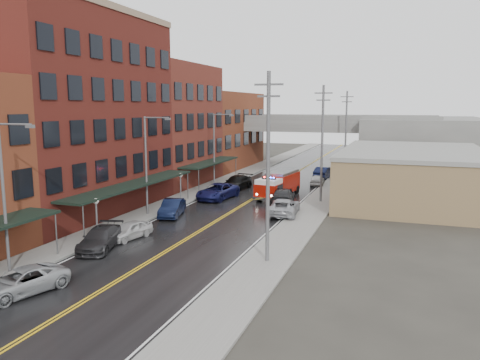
% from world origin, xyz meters
% --- Properties ---
extents(road, '(11.00, 160.00, 0.02)m').
position_xyz_m(road, '(0.00, 30.00, 0.01)').
color(road, black).
rests_on(road, ground).
extents(sidewalk_left, '(3.00, 160.00, 0.15)m').
position_xyz_m(sidewalk_left, '(-7.30, 30.00, 0.07)').
color(sidewalk_left, slate).
rests_on(sidewalk_left, ground).
extents(sidewalk_right, '(3.00, 160.00, 0.15)m').
position_xyz_m(sidewalk_right, '(7.30, 30.00, 0.07)').
color(sidewalk_right, slate).
rests_on(sidewalk_right, ground).
extents(curb_left, '(0.30, 160.00, 0.15)m').
position_xyz_m(curb_left, '(-5.65, 30.00, 0.07)').
color(curb_left, gray).
rests_on(curb_left, ground).
extents(curb_right, '(0.30, 160.00, 0.15)m').
position_xyz_m(curb_right, '(5.65, 30.00, 0.07)').
color(curb_right, gray).
rests_on(curb_right, ground).
extents(brick_building_b, '(9.00, 20.00, 18.00)m').
position_xyz_m(brick_building_b, '(-13.30, 23.00, 9.00)').
color(brick_building_b, '#4D1714').
rests_on(brick_building_b, ground).
extents(brick_building_c, '(9.00, 15.00, 15.00)m').
position_xyz_m(brick_building_c, '(-13.30, 40.50, 7.50)').
color(brick_building_c, '#5E261C').
rests_on(brick_building_c, ground).
extents(brick_building_far, '(9.00, 20.00, 12.00)m').
position_xyz_m(brick_building_far, '(-13.30, 58.00, 6.00)').
color(brick_building_far, brown).
rests_on(brick_building_far, ground).
extents(tan_building, '(14.00, 22.00, 5.00)m').
position_xyz_m(tan_building, '(16.00, 40.00, 2.50)').
color(tan_building, olive).
rests_on(tan_building, ground).
extents(right_far_block, '(18.00, 30.00, 8.00)m').
position_xyz_m(right_far_block, '(18.00, 70.00, 4.00)').
color(right_far_block, slate).
rests_on(right_far_block, ground).
extents(awning_1, '(2.60, 18.00, 3.09)m').
position_xyz_m(awning_1, '(-7.49, 23.00, 2.99)').
color(awning_1, black).
rests_on(awning_1, ground).
extents(awning_2, '(2.60, 13.00, 3.09)m').
position_xyz_m(awning_2, '(-7.49, 40.50, 2.99)').
color(awning_2, black).
rests_on(awning_2, ground).
extents(globe_lamp_1, '(0.44, 0.44, 3.12)m').
position_xyz_m(globe_lamp_1, '(-6.40, 16.00, 2.31)').
color(globe_lamp_1, '#59595B').
rests_on(globe_lamp_1, ground).
extents(globe_lamp_2, '(0.44, 0.44, 3.12)m').
position_xyz_m(globe_lamp_2, '(-6.40, 30.00, 2.31)').
color(globe_lamp_2, '#59595B').
rests_on(globe_lamp_2, ground).
extents(street_lamp_0, '(2.64, 0.22, 9.00)m').
position_xyz_m(street_lamp_0, '(-6.55, 8.00, 5.19)').
color(street_lamp_0, '#59595B').
rests_on(street_lamp_0, ground).
extents(street_lamp_1, '(2.64, 0.22, 9.00)m').
position_xyz_m(street_lamp_1, '(-6.55, 24.00, 5.19)').
color(street_lamp_1, '#59595B').
rests_on(street_lamp_1, ground).
extents(street_lamp_2, '(2.64, 0.22, 9.00)m').
position_xyz_m(street_lamp_2, '(-6.55, 40.00, 5.19)').
color(street_lamp_2, '#59595B').
rests_on(street_lamp_2, ground).
extents(utility_pole_0, '(1.80, 0.24, 12.00)m').
position_xyz_m(utility_pole_0, '(7.20, 15.00, 6.31)').
color(utility_pole_0, '#59595B').
rests_on(utility_pole_0, ground).
extents(utility_pole_1, '(1.80, 0.24, 12.00)m').
position_xyz_m(utility_pole_1, '(7.20, 35.00, 6.31)').
color(utility_pole_1, '#59595B').
rests_on(utility_pole_1, ground).
extents(utility_pole_2, '(1.80, 0.24, 12.00)m').
position_xyz_m(utility_pole_2, '(7.20, 55.00, 6.31)').
color(utility_pole_2, '#59595B').
rests_on(utility_pole_2, ground).
extents(overpass, '(40.00, 10.00, 7.50)m').
position_xyz_m(overpass, '(0.00, 62.00, 5.99)').
color(overpass, slate).
rests_on(overpass, ground).
extents(fire_truck, '(3.81, 7.83, 2.77)m').
position_xyz_m(fire_truck, '(2.30, 36.21, 1.50)').
color(fire_truck, '#921006').
rests_on(fire_truck, ground).
extents(parked_car_left_2, '(3.68, 5.39, 1.37)m').
position_xyz_m(parked_car_left_2, '(-3.75, 5.80, 0.68)').
color(parked_car_left_2, '#9DA0A4').
rests_on(parked_car_left_2, ground).
extents(parked_car_left_3, '(3.44, 5.54, 1.50)m').
position_xyz_m(parked_car_left_3, '(-4.64, 13.96, 0.75)').
color(parked_car_left_3, '#272629').
rests_on(parked_car_left_3, ground).
extents(parked_car_left_4, '(2.33, 4.16, 1.34)m').
position_xyz_m(parked_car_left_4, '(-4.09, 16.80, 0.67)').
color(parked_car_left_4, '#BEBEBE').
rests_on(parked_car_left_4, ground).
extents(parked_car_left_5, '(2.75, 4.94, 1.54)m').
position_xyz_m(parked_car_left_5, '(-4.48, 24.40, 0.77)').
color(parked_car_left_5, black).
rests_on(parked_car_left_5, ground).
extents(parked_car_left_6, '(3.44, 6.26, 1.66)m').
position_xyz_m(parked_car_left_6, '(-3.60, 33.20, 0.83)').
color(parked_car_left_6, '#14174E').
rests_on(parked_car_left_6, ground).
extents(parked_car_left_7, '(2.78, 5.88, 1.66)m').
position_xyz_m(parked_car_left_7, '(-3.60, 39.20, 0.83)').
color(parked_car_left_7, black).
rests_on(parked_car_left_7, ground).
extents(parked_car_right_0, '(3.13, 5.76, 1.53)m').
position_xyz_m(parked_car_right_0, '(4.97, 28.20, 0.77)').
color(parked_car_right_0, '#9EA1A6').
rests_on(parked_car_right_0, ground).
extents(parked_car_right_1, '(3.12, 5.76, 1.59)m').
position_xyz_m(parked_car_right_1, '(3.60, 33.24, 0.79)').
color(parked_car_right_1, '#262628').
rests_on(parked_car_right_1, ground).
extents(parked_car_right_2, '(1.95, 4.16, 1.38)m').
position_xyz_m(parked_car_right_2, '(5.00, 45.46, 0.69)').
color(parked_car_right_2, '#BBBBBB').
rests_on(parked_car_right_2, ground).
extents(parked_car_right_3, '(2.20, 5.04, 1.61)m').
position_xyz_m(parked_car_right_3, '(4.76, 51.66, 0.81)').
color(parked_car_right_3, black).
rests_on(parked_car_right_3, ground).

